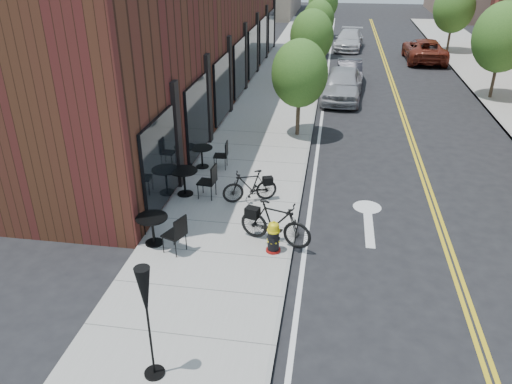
{
  "coord_description": "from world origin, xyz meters",
  "views": [
    {
      "loc": [
        0.76,
        -10.32,
        7.17
      ],
      "look_at": [
        -1.17,
        1.8,
        1.0
      ],
      "focal_mm": 35.0,
      "sensor_mm": 36.0,
      "label": 1
    }
  ],
  "objects_px": {
    "parked_car_a": "(342,84)",
    "parked_car_c": "(349,40)",
    "fire_hydrant": "(273,237)",
    "patio_umbrella": "(146,301)",
    "bistro_set_b": "(184,179)",
    "parked_car_b": "(349,72)",
    "bicycle_right": "(275,223)",
    "bistro_set_a": "(153,226)",
    "bistro_set_c": "(202,154)",
    "parked_car_far": "(424,50)",
    "bicycle_left": "(250,186)"
  },
  "relations": [
    {
      "from": "bistro_set_a",
      "to": "parked_car_far",
      "type": "distance_m",
      "value": 26.63
    },
    {
      "from": "bicycle_left",
      "to": "patio_umbrella",
      "type": "bearing_deg",
      "value": -25.97
    },
    {
      "from": "bicycle_left",
      "to": "parked_car_b",
      "type": "xyz_separation_m",
      "value": [
        3.07,
        15.22,
        0.01
      ]
    },
    {
      "from": "bicycle_right",
      "to": "parked_car_c",
      "type": "xyz_separation_m",
      "value": [
        2.09,
        27.55,
        -0.04
      ]
    },
    {
      "from": "bistro_set_a",
      "to": "bicycle_right",
      "type": "bearing_deg",
      "value": 31.79
    },
    {
      "from": "bistro_set_c",
      "to": "parked_car_a",
      "type": "bearing_deg",
      "value": 60.52
    },
    {
      "from": "bicycle_right",
      "to": "fire_hydrant",
      "type": "bearing_deg",
      "value": -162.42
    },
    {
      "from": "fire_hydrant",
      "to": "bistro_set_c",
      "type": "distance_m",
      "value": 5.79
    },
    {
      "from": "parked_car_b",
      "to": "parked_car_c",
      "type": "distance_m",
      "value": 10.11
    },
    {
      "from": "bistro_set_a",
      "to": "bistro_set_b",
      "type": "relative_size",
      "value": 0.97
    },
    {
      "from": "bistro_set_c",
      "to": "bistro_set_a",
      "type": "bearing_deg",
      "value": -93.05
    },
    {
      "from": "patio_umbrella",
      "to": "parked_car_c",
      "type": "xyz_separation_m",
      "value": [
        3.71,
        32.3,
        -1.12
      ]
    },
    {
      "from": "bicycle_left",
      "to": "parked_car_far",
      "type": "bearing_deg",
      "value": 138.64
    },
    {
      "from": "bistro_set_b",
      "to": "bistro_set_c",
      "type": "height_order",
      "value": "bistro_set_b"
    },
    {
      "from": "bistro_set_b",
      "to": "bistro_set_c",
      "type": "xyz_separation_m",
      "value": [
        -0.0,
        2.13,
        -0.06
      ]
    },
    {
      "from": "fire_hydrant",
      "to": "bicycle_left",
      "type": "bearing_deg",
      "value": 124.04
    },
    {
      "from": "fire_hydrant",
      "to": "patio_umbrella",
      "type": "xyz_separation_m",
      "value": [
        -1.63,
        -4.35,
        1.27
      ]
    },
    {
      "from": "parked_car_b",
      "to": "parked_car_c",
      "type": "xyz_separation_m",
      "value": [
        0.06,
        10.11,
        0.04
      ]
    },
    {
      "from": "bistro_set_b",
      "to": "bicycle_right",
      "type": "bearing_deg",
      "value": -31.47
    },
    {
      "from": "parked_car_a",
      "to": "parked_car_b",
      "type": "height_order",
      "value": "parked_car_a"
    },
    {
      "from": "bistro_set_b",
      "to": "patio_umbrella",
      "type": "distance_m",
      "value": 7.34
    },
    {
      "from": "fire_hydrant",
      "to": "parked_car_c",
      "type": "relative_size",
      "value": 0.19
    },
    {
      "from": "bistro_set_b",
      "to": "patio_umbrella",
      "type": "xyz_separation_m",
      "value": [
        1.49,
        -7.09,
        1.14
      ]
    },
    {
      "from": "bicycle_left",
      "to": "parked_car_a",
      "type": "relative_size",
      "value": 0.36
    },
    {
      "from": "bistro_set_b",
      "to": "parked_car_b",
      "type": "bearing_deg",
      "value": 76.69
    },
    {
      "from": "parked_car_a",
      "to": "bicycle_right",
      "type": "bearing_deg",
      "value": -92.74
    },
    {
      "from": "bicycle_left",
      "to": "fire_hydrant",
      "type": "bearing_deg",
      "value": 0.63
    },
    {
      "from": "fire_hydrant",
      "to": "bistro_set_a",
      "type": "relative_size",
      "value": 0.45
    },
    {
      "from": "fire_hydrant",
      "to": "bicycle_right",
      "type": "xyz_separation_m",
      "value": [
        -0.0,
        0.4,
        0.18
      ]
    },
    {
      "from": "bicycle_right",
      "to": "parked_car_b",
      "type": "distance_m",
      "value": 17.55
    },
    {
      "from": "bicycle_right",
      "to": "parked_car_c",
      "type": "height_order",
      "value": "parked_car_c"
    },
    {
      "from": "fire_hydrant",
      "to": "patio_umbrella",
      "type": "relative_size",
      "value": 0.37
    },
    {
      "from": "bicycle_right",
      "to": "parked_car_b",
      "type": "bearing_deg",
      "value": 10.24
    },
    {
      "from": "bistro_set_c",
      "to": "parked_car_a",
      "type": "xyz_separation_m",
      "value": [
        4.76,
        9.57,
        0.2
      ]
    },
    {
      "from": "bicycle_right",
      "to": "parked_car_c",
      "type": "bearing_deg",
      "value": 12.55
    },
    {
      "from": "parked_car_a",
      "to": "parked_car_c",
      "type": "height_order",
      "value": "parked_car_a"
    },
    {
      "from": "parked_car_far",
      "to": "bicycle_right",
      "type": "bearing_deg",
      "value": 73.42
    },
    {
      "from": "parked_car_a",
      "to": "parked_car_b",
      "type": "distance_m",
      "value": 3.41
    },
    {
      "from": "parked_car_a",
      "to": "parked_car_b",
      "type": "bearing_deg",
      "value": 87.46
    },
    {
      "from": "bistro_set_c",
      "to": "parked_car_far",
      "type": "height_order",
      "value": "parked_car_far"
    },
    {
      "from": "bistro_set_b",
      "to": "patio_umbrella",
      "type": "relative_size",
      "value": 0.85
    },
    {
      "from": "bistro_set_a",
      "to": "bistro_set_b",
      "type": "height_order",
      "value": "bistro_set_b"
    },
    {
      "from": "bicycle_right",
      "to": "parked_car_far",
      "type": "distance_m",
      "value": 25.11
    },
    {
      "from": "fire_hydrant",
      "to": "parked_car_b",
      "type": "height_order",
      "value": "parked_car_b"
    },
    {
      "from": "bistro_set_b",
      "to": "parked_car_a",
      "type": "relative_size",
      "value": 0.43
    },
    {
      "from": "parked_car_b",
      "to": "bicycle_right",
      "type": "bearing_deg",
      "value": -97.21
    },
    {
      "from": "patio_umbrella",
      "to": "bistro_set_b",
      "type": "bearing_deg",
      "value": 101.85
    },
    {
      "from": "bicycle_left",
      "to": "bicycle_right",
      "type": "height_order",
      "value": "bicycle_right"
    },
    {
      "from": "bistro_set_b",
      "to": "parked_car_c",
      "type": "bearing_deg",
      "value": 83.85
    },
    {
      "from": "bistro_set_a",
      "to": "fire_hydrant",
      "type": "bearing_deg",
      "value": 24.48
    }
  ]
}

